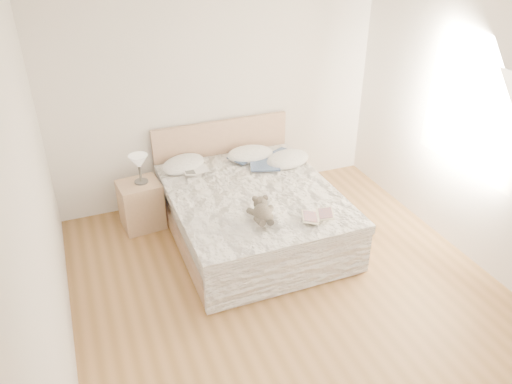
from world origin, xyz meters
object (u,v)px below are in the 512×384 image
Objects in this scene: nightstand at (141,205)px; photo_book at (195,171)px; bed at (251,211)px; childrens_book at (318,216)px; table_lamp at (139,163)px; teddy_bear at (262,219)px.

photo_book reaches higher than nightstand.
photo_book is (0.64, -0.07, 0.35)m from nightstand.
bed is 0.96m from childrens_book.
bed is at bearing 137.37° from childrens_book.
photo_book is at bearing 130.26° from bed.
photo_book is at bearing -7.98° from table_lamp.
childrens_book is (1.46, -1.45, -0.17)m from table_lamp.
bed is at bearing 86.70° from teddy_bear.
bed reaches higher than table_lamp.
bed is 6.49× the size of teddy_bear.
teddy_bear is (0.96, -1.31, 0.37)m from nightstand.
table_lamp is 1.62m from teddy_bear.
nightstand is at bearing 150.80° from bed.
nightstand is at bearing 134.70° from teddy_bear.
bed is 0.78m from photo_book.
nightstand is 1.68× the size of table_lamp.
teddy_bear is at bearing -73.61° from photo_book.
teddy_bear reaches higher than photo_book.
table_lamp reaches higher than childrens_book.
photo_book is at bearing 143.91° from childrens_book.
bed reaches higher than teddy_bear.
table_lamp is 1.14× the size of photo_book.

